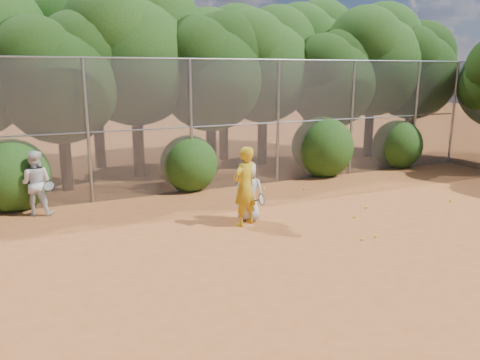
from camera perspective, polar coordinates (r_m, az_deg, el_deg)
name	(u,v)px	position (r m, az deg, el deg)	size (l,w,h in m)	color
ground	(335,252)	(9.97, 11.47, -8.60)	(80.00, 80.00, 0.00)	#AD5927
fence_back	(218,124)	(14.57, -2.68, 6.84)	(20.05, 0.09, 4.03)	gray
tree_2	(60,73)	(15.28, -21.09, 12.05)	(3.99, 3.47, 5.47)	black
tree_3	(135,48)	(16.67, -12.66, 15.42)	(4.89, 4.26, 6.70)	black
tree_4	(211,68)	(16.80, -3.54, 13.50)	(4.19, 3.64, 5.73)	black
tree_5	(264,60)	(18.58, 2.95, 14.37)	(4.51, 3.92, 6.17)	black
tree_6	(332,76)	(19.04, 11.19, 12.37)	(3.86, 3.36, 5.29)	black
tree_7	(374,55)	(21.08, 16.01, 14.38)	(4.77, 4.14, 6.53)	black
tree_8	(414,67)	(22.20, 20.46, 12.79)	(4.25, 3.70, 5.82)	black
tree_10	(94,44)	(18.66, -17.33, 15.59)	(5.15, 4.48, 7.06)	black
tree_11	(224,58)	(19.60, -1.98, 14.66)	(4.64, 4.03, 6.35)	black
tree_12	(310,51)	(22.28, 8.50, 15.24)	(5.02, 4.37, 6.88)	black
bush_0	(12,172)	(13.96, -26.07, 0.85)	(2.00, 2.00, 2.00)	#1B4010
bush_1	(189,161)	(14.71, -6.25, 2.30)	(1.80, 1.80, 1.80)	#1B4010
bush_2	(322,144)	(16.92, 10.01, 4.29)	(2.20, 2.20, 2.20)	#1B4010
bush_3	(398,142)	(19.15, 18.66, 4.36)	(1.90, 1.90, 1.90)	#1B4010
player_yellow	(245,186)	(11.16, 0.59, -0.79)	(0.91, 0.70, 1.93)	gold
player_teen	(249,191)	(11.58, 1.13, -1.36)	(0.86, 0.82, 1.51)	silver
player_white	(35,183)	(13.11, -23.67, -0.34)	(0.97, 0.88, 1.69)	silver
ball_0	(354,217)	(12.27, 13.73, -4.39)	(0.07, 0.07, 0.07)	yellow
ball_1	(366,207)	(13.18, 15.10, -3.24)	(0.07, 0.07, 0.07)	yellow
ball_2	(362,239)	(10.73, 14.65, -7.00)	(0.07, 0.07, 0.07)	yellow
ball_3	(450,201)	(14.65, 24.27, -2.33)	(0.07, 0.07, 0.07)	yellow
ball_4	(376,236)	(11.01, 16.21, -6.58)	(0.07, 0.07, 0.07)	yellow
ball_5	(304,189)	(14.83, 7.81, -1.08)	(0.07, 0.07, 0.07)	yellow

